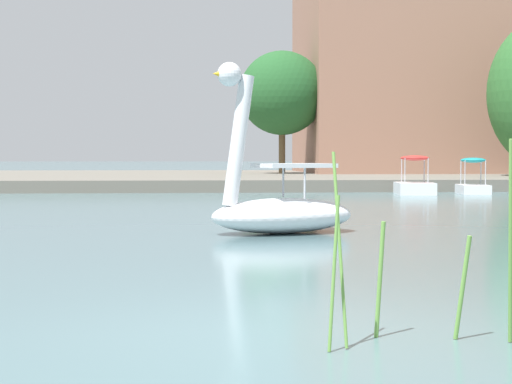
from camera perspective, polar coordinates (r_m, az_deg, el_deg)
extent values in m
plane|color=slate|center=(7.18, 2.95, -9.18)|extent=(561.03, 561.03, 0.00)
cube|color=#6B665B|center=(48.01, -3.65, 0.91)|extent=(122.67, 27.14, 0.50)
ellipsoid|color=white|center=(16.18, 1.79, -1.58)|extent=(3.13, 2.24, 0.66)
cylinder|color=white|center=(15.78, -1.18, 3.42)|extent=(0.67, 0.46, 2.42)
sphere|color=white|center=(15.78, -1.77, 7.80)|extent=(0.56, 0.56, 0.44)
cone|color=yellow|center=(15.72, -2.38, 7.82)|extent=(0.35, 0.32, 0.24)
cube|color=white|center=(16.24, 2.51, 1.76)|extent=(1.61, 1.40, 0.08)
cylinder|color=silver|center=(16.66, 1.82, 0.73)|extent=(0.04, 0.04, 0.61)
cylinder|color=silver|center=(15.84, 3.25, 0.64)|extent=(0.04, 0.04, 0.61)
cube|color=white|center=(33.64, 10.46, 0.24)|extent=(1.61, 2.28, 0.46)
ellipsoid|color=red|center=(33.62, 10.47, 2.23)|extent=(1.22, 1.28, 0.20)
cylinder|color=#B7B7BF|center=(34.03, 9.63, 1.44)|extent=(0.04, 0.04, 0.94)
cylinder|color=#B7B7BF|center=(34.15, 11.08, 1.43)|extent=(0.04, 0.04, 0.94)
cylinder|color=#B7B7BF|center=(33.10, 9.84, 1.42)|extent=(0.04, 0.04, 0.94)
cylinder|color=#B7B7BF|center=(33.23, 11.33, 1.41)|extent=(0.04, 0.04, 0.94)
cube|color=white|center=(34.57, 14.17, 0.18)|extent=(1.29, 2.00, 0.36)
ellipsoid|color=teal|center=(34.54, 14.19, 2.06)|extent=(1.10, 1.13, 0.20)
cylinder|color=#B7B7BF|center=(34.87, 13.42, 1.28)|extent=(0.04, 0.04, 0.95)
cylinder|color=#B7B7BF|center=(35.03, 14.67, 1.27)|extent=(0.04, 0.04, 0.95)
cylinder|color=#B7B7BF|center=(34.08, 13.67, 1.26)|extent=(0.04, 0.04, 0.95)
cylinder|color=#B7B7BF|center=(34.23, 14.96, 1.25)|extent=(0.04, 0.04, 0.95)
cylinder|color=brown|center=(48.73, 1.73, 3.56)|extent=(0.37, 0.37, 3.97)
ellipsoid|color=#235628|center=(48.85, 1.74, 6.58)|extent=(5.18, 4.76, 4.75)
cube|color=#996B56|center=(55.74, 13.16, 8.02)|extent=(19.46, 13.50, 13.05)
cylinder|color=#669942|center=(6.77, 16.51, -3.23)|extent=(0.13, 0.25, 1.56)
cylinder|color=#669942|center=(6.51, 5.58, -3.78)|extent=(0.09, 0.23, 1.47)
cylinder|color=#669942|center=(6.93, 13.52, -6.18)|extent=(0.11, 0.12, 0.83)
cylinder|color=#669942|center=(6.38, 5.18, -5.39)|extent=(0.10, 0.10, 1.15)
cylinder|color=#669942|center=(6.90, 8.20, -5.76)|extent=(0.08, 0.06, 0.93)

